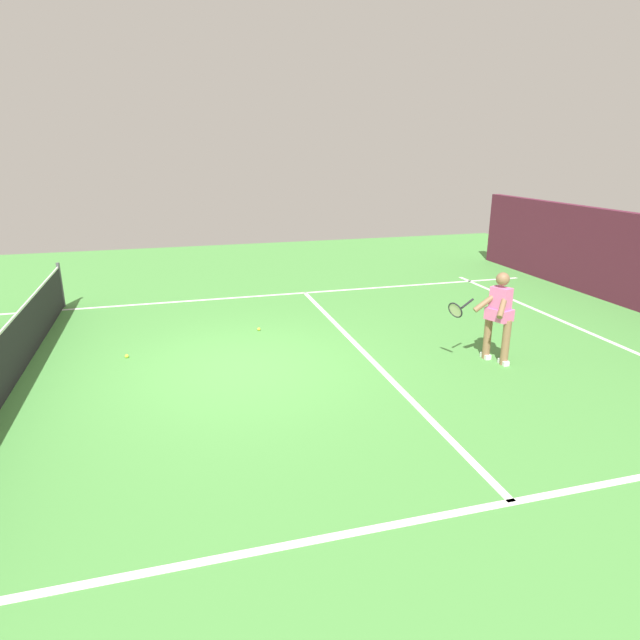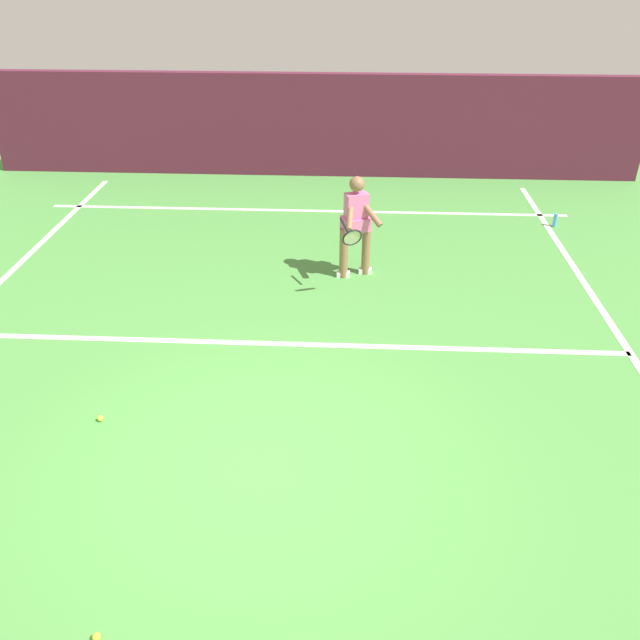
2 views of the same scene
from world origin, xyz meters
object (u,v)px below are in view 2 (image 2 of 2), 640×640
object	(u,v)px
tennis_player	(356,224)
tennis_ball_near	(97,637)
water_bottle	(555,220)
tennis_ball_mid	(100,418)

from	to	relation	value
tennis_player	tennis_ball_near	bearing A→B (deg)	72.94
tennis_ball_near	water_bottle	xyz separation A→B (m)	(-5.42, -8.18, 0.09)
tennis_ball_mid	water_bottle	bearing A→B (deg)	-137.50
tennis_player	water_bottle	bearing A→B (deg)	-148.94
tennis_player	water_bottle	size ratio (longest dim) A/B	6.46
tennis_ball_near	tennis_ball_mid	world-z (taller)	same
tennis_player	tennis_ball_mid	xyz separation A→B (m)	(2.69, 3.58, -0.81)
tennis_player	tennis_ball_near	distance (m)	6.37
tennis_ball_mid	water_bottle	xyz separation A→B (m)	(-6.26, -5.73, 0.09)
tennis_player	tennis_ball_mid	bearing A→B (deg)	53.12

